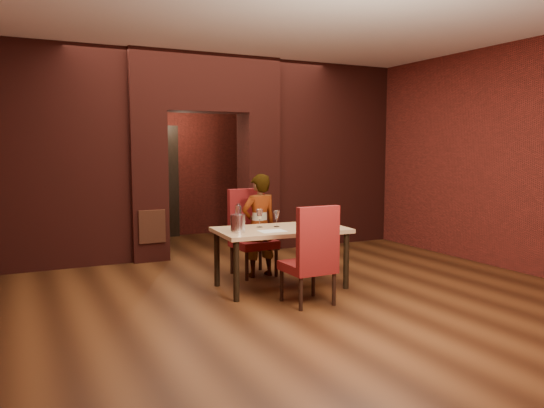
{
  "coord_description": "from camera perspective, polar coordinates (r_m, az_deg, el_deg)",
  "views": [
    {
      "loc": [
        -2.82,
        -6.18,
        1.73
      ],
      "look_at": [
        0.23,
        0.0,
        1.0
      ],
      "focal_mm": 35.0,
      "sensor_mm": 36.0,
      "label": 1
    }
  ],
  "objects": [
    {
      "name": "floor",
      "position": [
        7.01,
        -1.68,
        -8.24
      ],
      "size": [
        8.0,
        8.0,
        0.0
      ],
      "primitive_type": "plane",
      "color": "#482612",
      "rests_on": "ground"
    },
    {
      "name": "ceiling",
      "position": [
        6.95,
        -1.76,
        18.26
      ],
      "size": [
        7.0,
        8.0,
        0.04
      ],
      "primitive_type": "cube",
      "color": "silver",
      "rests_on": "ground"
    },
    {
      "name": "wall_back",
      "position": [
        10.56,
        -10.8,
        5.23
      ],
      "size": [
        7.0,
        0.04,
        3.2
      ],
      "primitive_type": "cube",
      "color": "maroon",
      "rests_on": "ground"
    },
    {
      "name": "wall_front",
      "position": [
        3.57,
        26.09,
        3.37
      ],
      "size": [
        7.0,
        0.04,
        3.2
      ],
      "primitive_type": "cube",
      "color": "maroon",
      "rests_on": "ground"
    },
    {
      "name": "wall_right",
      "position": [
        8.84,
        19.48,
        4.86
      ],
      "size": [
        0.04,
        8.0,
        3.2
      ],
      "primitive_type": "cube",
      "color": "maroon",
      "rests_on": "ground"
    },
    {
      "name": "pillar_left",
      "position": [
        8.41,
        -13.34,
        1.93
      ],
      "size": [
        0.55,
        0.55,
        2.3
      ],
      "primitive_type": "cube",
      "color": "maroon",
      "rests_on": "ground"
    },
    {
      "name": "pillar_right",
      "position": [
        9.02,
        -1.49,
        2.36
      ],
      "size": [
        0.55,
        0.55,
        2.3
      ],
      "primitive_type": "cube",
      "color": "maroon",
      "rests_on": "ground"
    },
    {
      "name": "lintel",
      "position": [
        8.71,
        -7.35,
        12.72
      ],
      "size": [
        2.45,
        0.55,
        0.9
      ],
      "primitive_type": "cube",
      "color": "maroon",
      "rests_on": "ground"
    },
    {
      "name": "wing_wall_left",
      "position": [
        8.19,
        -23.11,
        4.66
      ],
      "size": [
        2.28,
        0.35,
        3.2
      ],
      "primitive_type": "cube",
      "color": "maroon",
      "rests_on": "ground"
    },
    {
      "name": "wing_wall_right",
      "position": [
        9.68,
        6.15,
        5.24
      ],
      "size": [
        2.28,
        0.35,
        3.2
      ],
      "primitive_type": "cube",
      "color": "maroon",
      "rests_on": "ground"
    },
    {
      "name": "vent_panel",
      "position": [
        8.19,
        -12.77,
        -2.39
      ],
      "size": [
        0.4,
        0.03,
        0.5
      ],
      "primitive_type": "cube",
      "color": "#A95131",
      "rests_on": "ground"
    },
    {
      "name": "rear_door",
      "position": [
        10.43,
        -12.77,
        2.16
      ],
      "size": [
        0.9,
        0.08,
        2.1
      ],
      "primitive_type": "cube",
      "color": "black",
      "rests_on": "ground"
    },
    {
      "name": "rear_door_frame",
      "position": [
        10.39,
        -12.72,
        2.14
      ],
      "size": [
        1.02,
        0.04,
        2.22
      ],
      "primitive_type": "cube",
      "color": "black",
      "rests_on": "ground"
    },
    {
      "name": "dining_table",
      "position": [
        6.61,
        0.97,
        -5.8
      ],
      "size": [
        1.64,
        0.98,
        0.75
      ],
      "primitive_type": "cube",
      "rotation": [
        0.0,
        0.0,
        -0.06
      ],
      "color": "tan",
      "rests_on": "ground"
    },
    {
      "name": "chair_far",
      "position": [
        7.2,
        -1.98,
        -3.11
      ],
      "size": [
        0.57,
        0.57,
        1.17
      ],
      "primitive_type": "cube",
      "rotation": [
        0.0,
        0.0,
        0.07
      ],
      "color": "maroon",
      "rests_on": "ground"
    },
    {
      "name": "chair_near",
      "position": [
        5.91,
        3.85,
        -5.42
      ],
      "size": [
        0.52,
        0.52,
        1.11
      ],
      "primitive_type": "cube",
      "rotation": [
        0.0,
        0.0,
        3.17
      ],
      "color": "maroon",
      "rests_on": "ground"
    },
    {
      "name": "person_seated",
      "position": [
        7.12,
        -1.39,
        -2.32
      ],
      "size": [
        0.53,
        0.36,
        1.39
      ],
      "primitive_type": "imported",
      "rotation": [
        0.0,
        0.0,
        3.2
      ],
      "color": "white",
      "rests_on": "ground"
    },
    {
      "name": "wine_glass_a",
      "position": [
        6.59,
        -1.36,
        -1.54
      ],
      "size": [
        0.09,
        0.09,
        0.23
      ],
      "primitive_type": null,
      "color": "white",
      "rests_on": "dining_table"
    },
    {
      "name": "wine_glass_b",
      "position": [
        6.63,
        0.49,
        -1.61
      ],
      "size": [
        0.08,
        0.08,
        0.2
      ],
      "primitive_type": null,
      "color": "white",
      "rests_on": "dining_table"
    },
    {
      "name": "wine_glass_c",
      "position": [
        6.56,
        3.32,
        -1.63
      ],
      "size": [
        0.09,
        0.09,
        0.22
      ],
      "primitive_type": null,
      "color": "white",
      "rests_on": "dining_table"
    },
    {
      "name": "tasting_sheet",
      "position": [
        6.29,
        0.03,
        -2.94
      ],
      "size": [
        0.32,
        0.24,
        0.0
      ],
      "primitive_type": "cube",
      "rotation": [
        0.0,
        0.0,
        -0.04
      ],
      "color": "silver",
      "rests_on": "dining_table"
    },
    {
      "name": "wine_bucket",
      "position": [
        6.2,
        -3.7,
        -2.11
      ],
      "size": [
        0.17,
        0.17,
        0.21
      ],
      "primitive_type": "cylinder",
      "color": "silver",
      "rests_on": "dining_table"
    },
    {
      "name": "water_bottle",
      "position": [
        6.44,
        -3.64,
        -1.34
      ],
      "size": [
        0.07,
        0.07,
        0.31
      ],
      "primitive_type": "cylinder",
      "color": "white",
      "rests_on": "dining_table"
    },
    {
      "name": "potted_plant",
      "position": [
        7.64,
        3.94,
        -5.4
      ],
      "size": [
        0.45,
        0.41,
        0.43
      ],
      "primitive_type": "imported",
      "rotation": [
        0.0,
        0.0,
        0.22
      ],
      "color": "#255A1D",
      "rests_on": "ground"
    }
  ]
}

